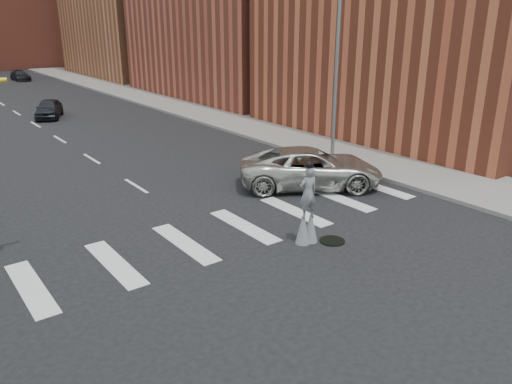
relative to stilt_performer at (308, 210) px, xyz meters
name	(u,v)px	position (x,y,z in m)	size (l,w,h in m)	color
ground_plane	(231,244)	(-2.22, 1.50, -1.21)	(160.00, 160.00, 0.00)	black
sidewalk_right	(189,108)	(10.28, 26.50, -1.12)	(5.00, 90.00, 0.18)	slate
manhole	(332,241)	(0.78, -0.50, -1.19)	(0.90, 0.90, 0.04)	black
streetlight	(335,70)	(8.68, 7.50, 3.68)	(2.05, 0.20, 9.00)	slate
stilt_performer	(308,210)	(0.00, 0.00, 0.00)	(0.84, 0.57, 2.98)	#372416
suv_crossing	(311,168)	(4.33, 4.50, -0.30)	(3.04, 6.59, 1.83)	#B6B4AC
car_near	(49,109)	(-0.57, 29.64, -0.48)	(1.72, 4.27, 1.46)	black
car_far	(20,76)	(3.66, 57.88, -0.60)	(1.71, 4.21, 1.22)	black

